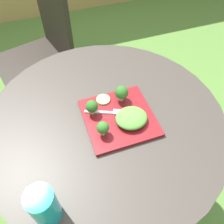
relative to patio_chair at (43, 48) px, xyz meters
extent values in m
plane|color=#4C7533|center=(0.15, -0.84, -0.53)|extent=(12.00, 12.00, 0.00)
cylinder|color=#38332D|center=(0.15, -0.84, 0.22)|extent=(0.91, 0.91, 0.02)
cylinder|color=#38332D|center=(0.15, -0.84, -0.14)|extent=(0.06, 0.06, 0.70)
cylinder|color=#38332D|center=(0.15, -0.84, -0.51)|extent=(0.44, 0.44, 0.04)
cube|color=black|center=(-0.09, -0.02, -0.09)|extent=(0.54, 0.54, 0.03)
cube|color=black|center=(0.11, 0.03, 0.15)|extent=(0.14, 0.41, 0.45)
cylinder|color=black|center=(-0.31, 0.11, -0.31)|extent=(0.02, 0.02, 0.43)
cylinder|color=black|center=(-0.22, -0.24, -0.31)|extent=(0.02, 0.02, 0.43)
cylinder|color=black|center=(0.04, 0.20, -0.31)|extent=(0.02, 0.02, 0.43)
cylinder|color=black|center=(0.13, -0.15, -0.31)|extent=(0.02, 0.02, 0.43)
cube|color=maroon|center=(0.20, -0.86, 0.24)|extent=(0.25, 0.25, 0.01)
cylinder|color=#0F8C93|center=(-0.11, -1.11, 0.30)|extent=(0.08, 0.08, 0.14)
cylinder|color=#0D777D|center=(-0.11, -1.11, 0.28)|extent=(0.07, 0.07, 0.10)
cube|color=silver|center=(0.13, -0.82, 0.25)|extent=(0.11, 0.05, 0.00)
cube|color=silver|center=(0.21, -0.84, 0.25)|extent=(0.05, 0.04, 0.00)
ellipsoid|color=#519338|center=(0.23, -0.89, 0.26)|extent=(0.12, 0.11, 0.04)
cylinder|color=#99B770|center=(0.24, -0.78, 0.26)|extent=(0.02, 0.02, 0.02)
sphere|color=#285B1E|center=(0.24, -0.78, 0.29)|extent=(0.05, 0.05, 0.05)
cylinder|color=#99B770|center=(0.11, -0.81, 0.26)|extent=(0.02, 0.02, 0.02)
sphere|color=#285B1E|center=(0.11, -0.81, 0.28)|extent=(0.05, 0.05, 0.05)
cylinder|color=#99B770|center=(0.12, -0.91, 0.26)|extent=(0.02, 0.02, 0.02)
sphere|color=#2D6623|center=(0.12, -0.91, 0.28)|extent=(0.04, 0.04, 0.04)
cylinder|color=#8EB766|center=(0.17, -0.76, 0.25)|extent=(0.05, 0.05, 0.01)
camera|label=1|loc=(0.00, -1.37, 0.96)|focal=38.95mm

